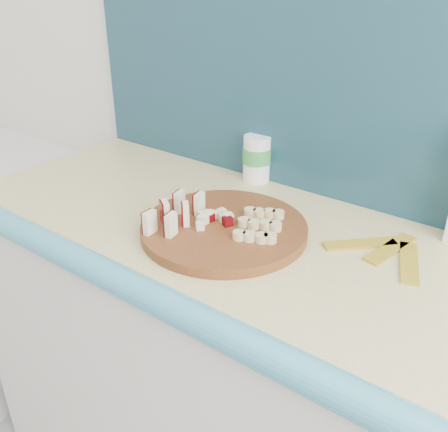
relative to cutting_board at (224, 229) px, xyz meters
name	(u,v)px	position (x,y,z in m)	size (l,w,h in m)	color
cutting_board	(224,229)	(0.00, 0.00, 0.00)	(0.37, 0.37, 0.02)	#4F2911
apple_wedges	(175,213)	(-0.09, -0.06, 0.04)	(0.09, 0.17, 0.05)	beige
apple_chunks	(214,219)	(-0.02, -0.01, 0.02)	(0.06, 0.06, 0.02)	beige
banana_slices	(260,225)	(0.07, 0.03, 0.02)	(0.13, 0.16, 0.02)	#CEB67D
canister	(257,158)	(-0.11, 0.29, 0.05)	(0.08, 0.08, 0.13)	white
banana_peel	(386,252)	(0.32, 0.14, -0.01)	(0.22, 0.19, 0.01)	gold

